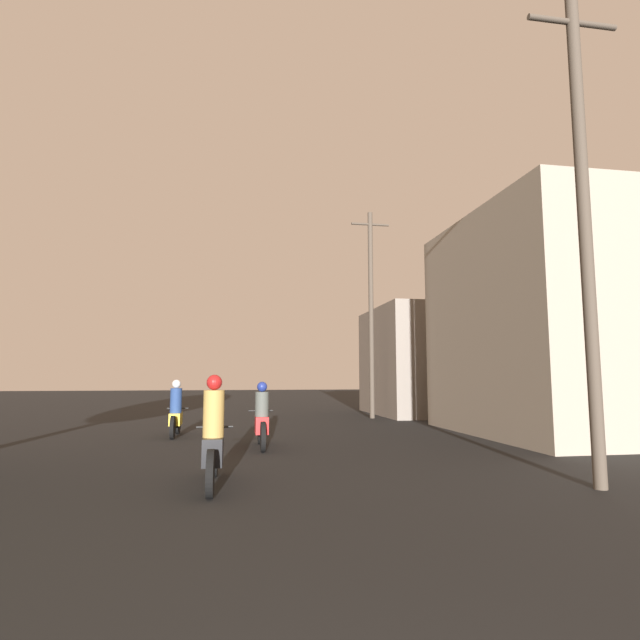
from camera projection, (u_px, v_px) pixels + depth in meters
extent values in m
cylinder|color=black|center=(215.00, 456.00, 8.42)|extent=(0.10, 0.66, 0.66)
cylinder|color=black|center=(210.00, 473.00, 6.95)|extent=(0.10, 0.66, 0.66)
cube|color=black|center=(213.00, 450.00, 7.71)|extent=(0.30, 0.77, 0.42)
cylinder|color=black|center=(215.00, 427.00, 8.22)|extent=(0.60, 0.04, 0.04)
cylinder|color=#B28E47|center=(214.00, 414.00, 7.70)|extent=(0.32, 0.32, 0.72)
sphere|color=#A51919|center=(214.00, 382.00, 7.75)|extent=(0.24, 0.24, 0.24)
cylinder|color=black|center=(260.00, 430.00, 12.45)|extent=(0.10, 0.67, 0.67)
cylinder|color=black|center=(263.00, 437.00, 11.13)|extent=(0.10, 0.67, 0.67)
cube|color=red|center=(261.00, 425.00, 11.81)|extent=(0.30, 0.74, 0.40)
cylinder|color=black|center=(261.00, 411.00, 12.27)|extent=(0.60, 0.04, 0.04)
cylinder|color=#4C514C|center=(262.00, 404.00, 11.79)|extent=(0.32, 0.32, 0.58)
sphere|color=navy|center=(262.00, 387.00, 11.84)|extent=(0.24, 0.24, 0.24)
cylinder|color=black|center=(178.00, 423.00, 14.62)|extent=(0.10, 0.62, 0.62)
cylinder|color=black|center=(173.00, 427.00, 13.37)|extent=(0.10, 0.62, 0.62)
cube|color=gold|center=(176.00, 419.00, 14.02)|extent=(0.30, 0.74, 0.34)
cylinder|color=black|center=(178.00, 408.00, 14.45)|extent=(0.60, 0.04, 0.04)
cylinder|color=navy|center=(176.00, 401.00, 14.00)|extent=(0.32, 0.32, 0.69)
sphere|color=silver|center=(177.00, 384.00, 14.05)|extent=(0.24, 0.24, 0.24)
cube|color=gray|center=(549.00, 324.00, 14.65)|extent=(4.86, 7.02, 6.40)
cube|color=gray|center=(429.00, 361.00, 22.32)|extent=(5.02, 5.83, 4.67)
cylinder|color=#4C4238|center=(585.00, 228.00, 7.90)|extent=(0.20, 0.20, 8.04)
cylinder|color=#4C4238|center=(572.00, 22.00, 8.29)|extent=(1.60, 0.10, 0.10)
cylinder|color=#4C4238|center=(371.00, 313.00, 20.38)|extent=(0.20, 0.20, 8.47)
cylinder|color=#4C4238|center=(370.00, 224.00, 20.80)|extent=(1.60, 0.10, 0.10)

